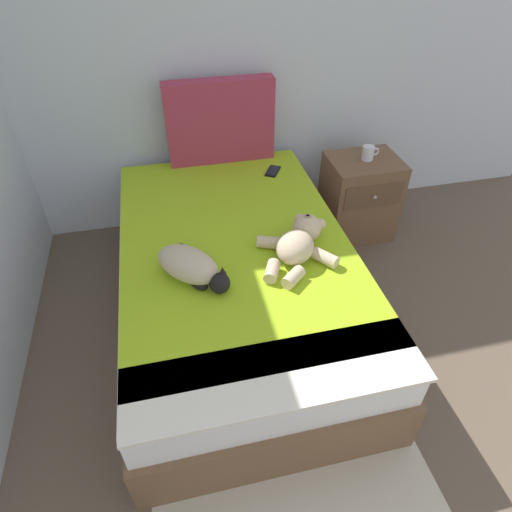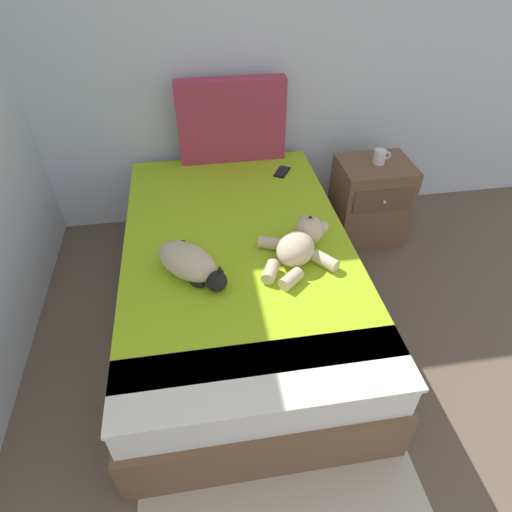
% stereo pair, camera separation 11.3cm
% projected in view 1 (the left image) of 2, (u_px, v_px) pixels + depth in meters
% --- Properties ---
extents(ground_plane, '(10.82, 10.82, 0.00)m').
position_uv_depth(ground_plane, '(440.00, 455.00, 2.00)').
color(ground_plane, brown).
extents(wall_back, '(4.02, 0.06, 2.69)m').
position_uv_depth(wall_back, '(312.00, 22.00, 2.76)').
color(wall_back, silver).
rests_on(wall_back, ground_plane).
extents(bed, '(1.26, 2.03, 0.55)m').
position_uv_depth(bed, '(237.00, 280.00, 2.51)').
color(bed, brown).
rests_on(bed, ground_plane).
extents(patterned_cushion, '(0.71, 0.11, 0.55)m').
position_uv_depth(patterned_cushion, '(220.00, 122.00, 2.87)').
color(patterned_cushion, '#A5334C').
rests_on(patterned_cushion, bed).
extents(cat, '(0.37, 0.42, 0.15)m').
position_uv_depth(cat, '(191.00, 266.00, 2.07)').
color(cat, '#C6B293').
rests_on(cat, bed).
extents(teddy_bear, '(0.41, 0.48, 0.16)m').
position_uv_depth(teddy_bear, '(299.00, 242.00, 2.21)').
color(teddy_bear, beige).
rests_on(teddy_bear, bed).
extents(cell_phone, '(0.14, 0.16, 0.01)m').
position_uv_depth(cell_phone, '(273.00, 171.00, 2.91)').
color(cell_phone, black).
rests_on(cell_phone, bed).
extents(nightstand, '(0.48, 0.43, 0.59)m').
position_uv_depth(nightstand, '(359.00, 197.00, 3.13)').
color(nightstand, brown).
rests_on(nightstand, ground_plane).
extents(mug, '(0.12, 0.08, 0.09)m').
position_uv_depth(mug, '(368.00, 153.00, 2.92)').
color(mug, silver).
rests_on(mug, nightstand).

